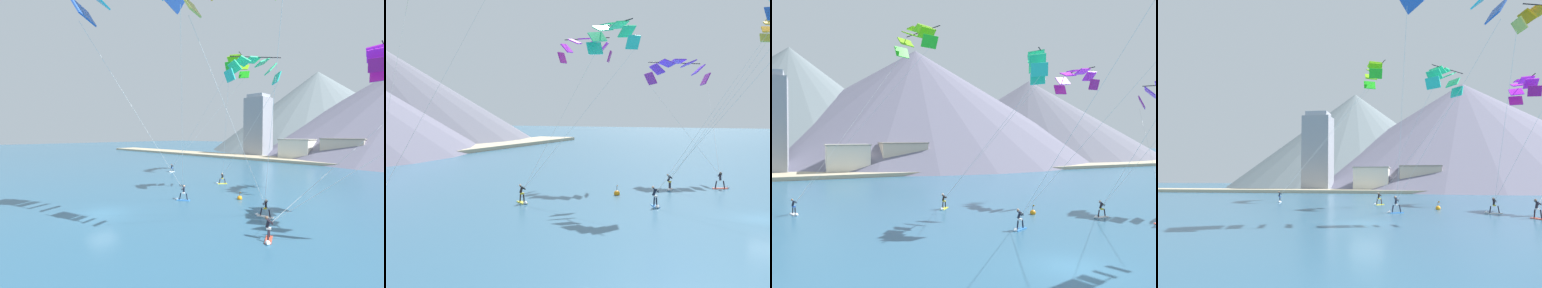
% 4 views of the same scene
% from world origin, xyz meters
% --- Properties ---
extents(ground_plane, '(400.00, 400.00, 0.00)m').
position_xyz_m(ground_plane, '(0.00, 0.00, 0.00)').
color(ground_plane, '#2D5B7A').
extents(kitesurfer_near_lead, '(1.77, 0.61, 1.64)m').
position_xyz_m(kitesurfer_near_lead, '(11.09, 9.60, 0.44)').
color(kitesurfer_near_lead, white).
rests_on(kitesurfer_near_lead, ground).
extents(kitesurfer_near_trail, '(1.41, 1.60, 1.68)m').
position_xyz_m(kitesurfer_near_trail, '(-0.94, 19.19, 0.47)').
color(kitesurfer_near_trail, yellow).
rests_on(kitesurfer_near_trail, ground).
extents(kitesurfer_far_left, '(1.73, 1.17, 1.75)m').
position_xyz_m(kitesurfer_far_left, '(1.69, 8.56, 0.52)').
color(kitesurfer_far_left, '#337FDB').
rests_on(kitesurfer_far_left, ground).
extents(kitesurfer_far_right, '(0.89, 1.78, 1.64)m').
position_xyz_m(kitesurfer_far_right, '(-15.12, 21.96, 0.44)').
color(kitesurfer_far_right, white).
rests_on(kitesurfer_far_right, ground).
extents(parafoil_kite_near_trail, '(10.27, 8.03, 14.62)m').
position_xyz_m(parafoil_kite_near_trail, '(7.19, 14.26, 14.75)').
color(parafoil_kite_near_trail, '#27CAB2').
extents(parafoil_kite_far_right, '(14.95, 7.48, 19.06)m').
position_xyz_m(parafoil_kite_far_right, '(-2.13, 25.43, 19.10)').
color(parafoil_kite_far_right, green).
extents(parafoil_kite_distant_high_outer, '(2.61, 6.29, 2.91)m').
position_xyz_m(parafoil_kite_distant_high_outer, '(17.65, 21.00, 15.02)').
color(parafoil_kite_distant_high_outer, '#9C1786').
extents(race_marker_buoy, '(0.56, 0.56, 1.02)m').
position_xyz_m(race_marker_buoy, '(6.20, 13.33, 0.16)').
color(race_marker_buoy, orange).
rests_on(race_marker_buoy, ground).
extents(shoreline_strip, '(180.00, 10.00, 0.70)m').
position_xyz_m(shoreline_strip, '(0.00, 57.96, 0.35)').
color(shoreline_strip, tan).
rests_on(shoreline_strip, ground).
extents(shore_building_harbour_front, '(6.39, 5.05, 4.03)m').
position_xyz_m(shore_building_harbour_front, '(36.07, 62.29, 2.03)').
color(shore_building_harbour_front, beige).
rests_on(shore_building_harbour_front, ground).
extents(shore_building_promenade_mid, '(9.98, 5.39, 6.38)m').
position_xyz_m(shore_building_promenade_mid, '(5.26, 61.61, 3.20)').
color(shore_building_promenade_mid, beige).
rests_on(shore_building_promenade_mid, ground).
extents(shore_building_quay_east, '(8.60, 6.76, 6.08)m').
position_xyz_m(shore_building_quay_east, '(-6.29, 61.39, 3.05)').
color(shore_building_quay_east, silver).
rests_on(shore_building_quay_east, ground).
extents(mountain_peak_west_ridge, '(124.30, 124.30, 38.14)m').
position_xyz_m(mountain_peak_west_ridge, '(21.98, 111.81, 19.07)').
color(mountain_peak_west_ridge, slate).
rests_on(mountain_peak_west_ridge, ground).
extents(mountain_peak_central_summit, '(97.23, 97.23, 36.82)m').
position_xyz_m(mountain_peak_central_summit, '(-18.87, 117.10, 18.41)').
color(mountain_peak_central_summit, slate).
rests_on(mountain_peak_central_summit, ground).
extents(mountain_peak_east_shoulder, '(95.88, 95.88, 29.24)m').
position_xyz_m(mountain_peak_east_shoulder, '(65.83, 106.43, 14.62)').
color(mountain_peak_east_shoulder, slate).
rests_on(mountain_peak_east_shoulder, ground).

